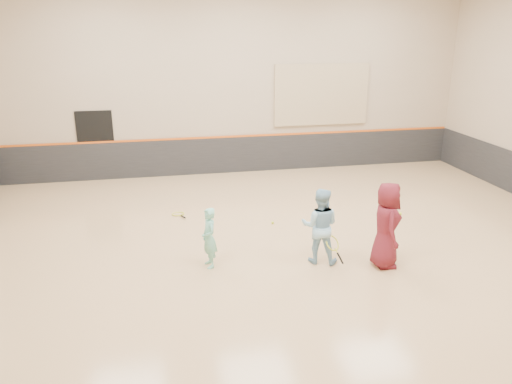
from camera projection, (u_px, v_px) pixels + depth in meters
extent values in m
cube|color=tan|center=(283.00, 248.00, 11.24)|extent=(15.00, 12.00, 0.20)
cube|color=tan|center=(238.00, 81.00, 15.83)|extent=(15.00, 0.02, 6.00)
cube|color=tan|center=(450.00, 214.00, 4.67)|extent=(15.00, 0.02, 6.00)
cube|color=#232326|center=(239.00, 154.00, 16.56)|extent=(14.90, 0.04, 1.20)
cube|color=#D85914|center=(238.00, 136.00, 16.35)|extent=(14.90, 0.03, 0.06)
cube|color=tan|center=(322.00, 95.00, 16.47)|extent=(3.20, 0.08, 2.00)
cube|color=black|center=(96.00, 146.00, 15.56)|extent=(1.10, 0.05, 2.20)
imported|color=#77CFB8|center=(209.00, 238.00, 10.01)|extent=(0.38, 0.51, 1.25)
imported|color=#91C4E1|center=(320.00, 226.00, 10.16)|extent=(0.94, 0.85, 1.59)
imported|color=maroon|center=(386.00, 225.00, 9.97)|extent=(0.70, 0.95, 1.77)
sphere|color=#B5C62E|center=(316.00, 252.00, 10.77)|extent=(0.07, 0.07, 0.07)
sphere|color=#D5EE37|center=(400.00, 214.00, 9.75)|extent=(0.07, 0.07, 0.07)
sphere|color=#D7E936|center=(273.00, 223.00, 12.35)|extent=(0.07, 0.07, 0.07)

